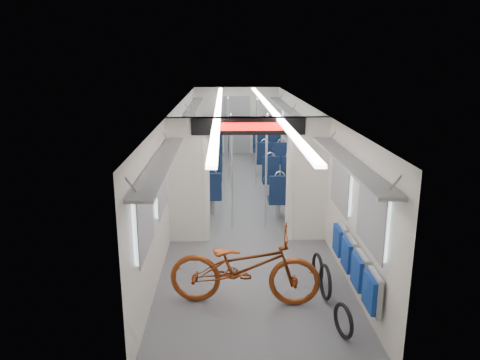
{
  "coord_description": "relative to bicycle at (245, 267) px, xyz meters",
  "views": [
    {
      "loc": [
        -0.41,
        -10.23,
        3.35
      ],
      "look_at": [
        -0.14,
        -1.74,
        1.08
      ],
      "focal_mm": 35.0,
      "sensor_mm": 36.0,
      "label": 1
    }
  ],
  "objects": [
    {
      "name": "carriage",
      "position": [
        0.16,
        4.07,
        0.96
      ],
      "size": [
        12.0,
        12.02,
        2.31
      ],
      "color": "#515456",
      "rests_on": "ground"
    },
    {
      "name": "bicycle",
      "position": [
        0.0,
        0.0,
        0.0
      ],
      "size": [
        2.14,
        0.93,
        1.09
      ],
      "primitive_type": "imported",
      "rotation": [
        0.0,
        0.0,
        1.47
      ],
      "color": "maroon",
      "rests_on": "ground"
    },
    {
      "name": "flip_bench",
      "position": [
        1.51,
        -0.01,
        0.03
      ],
      "size": [
        0.12,
        2.09,
        0.5
      ],
      "color": "gray",
      "rests_on": "carriage"
    },
    {
      "name": "bike_hoop_a",
      "position": [
        1.17,
        -0.87,
        -0.35
      ],
      "size": [
        0.17,
        0.45,
        0.45
      ],
      "primitive_type": "torus",
      "rotation": [
        1.57,
        0.0,
        1.84
      ],
      "color": "black",
      "rests_on": "ground"
    },
    {
      "name": "bike_hoop_b",
      "position": [
        1.14,
        0.07,
        -0.31
      ],
      "size": [
        0.09,
        0.52,
        0.52
      ],
      "primitive_type": "torus",
      "rotation": [
        1.57,
        0.0,
        1.64
      ],
      "color": "black",
      "rests_on": "ground"
    },
    {
      "name": "bike_hoop_c",
      "position": [
        1.14,
        0.59,
        -0.34
      ],
      "size": [
        0.1,
        0.46,
        0.46
      ],
      "primitive_type": "torus",
      "rotation": [
        1.57,
        0.0,
        1.69
      ],
      "color": "black",
      "rests_on": "ground"
    },
    {
      "name": "seat_bay_near_left",
      "position": [
        -0.78,
        4.59,
        -0.02
      ],
      "size": [
        0.88,
        1.95,
        1.06
      ],
      "color": "#0C1934",
      "rests_on": "ground"
    },
    {
      "name": "seat_bay_near_right",
      "position": [
        1.09,
        4.28,
        -0.01
      ],
      "size": [
        0.89,
        1.99,
        1.07
      ],
      "color": "#0C1934",
      "rests_on": "ground"
    },
    {
      "name": "seat_bay_far_left",
      "position": [
        -0.78,
        7.65,
        -0.02
      ],
      "size": [
        0.88,
        1.92,
        1.05
      ],
      "color": "#0C1934",
      "rests_on": "ground"
    },
    {
      "name": "seat_bay_far_right",
      "position": [
        1.09,
        8.0,
        -0.01
      ],
      "size": [
        0.9,
        2.03,
        1.09
      ],
      "color": "#0C1934",
      "rests_on": "ground"
    },
    {
      "name": "stanchion_near_left",
      "position": [
        -0.13,
        2.87,
        0.6
      ],
      "size": [
        0.04,
        0.04,
        2.3
      ],
      "primitive_type": "cylinder",
      "color": "silver",
      "rests_on": "ground"
    },
    {
      "name": "stanchion_near_right",
      "position": [
        0.54,
        2.93,
        0.6
      ],
      "size": [
        0.04,
        0.04,
        2.3
      ],
      "primitive_type": "cylinder",
      "color": "silver",
      "rests_on": "ground"
    },
    {
      "name": "stanchion_far_left",
      "position": [
        -0.16,
        6.43,
        0.6
      ],
      "size": [
        0.04,
        0.04,
        2.3
      ],
      "primitive_type": "cylinder",
      "color": "silver",
      "rests_on": "ground"
    },
    {
      "name": "stanchion_far_right",
      "position": [
        0.55,
        6.04,
        0.6
      ],
      "size": [
        0.04,
        0.04,
        2.3
      ],
      "primitive_type": "cylinder",
      "color": "silver",
      "rests_on": "ground"
    }
  ]
}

